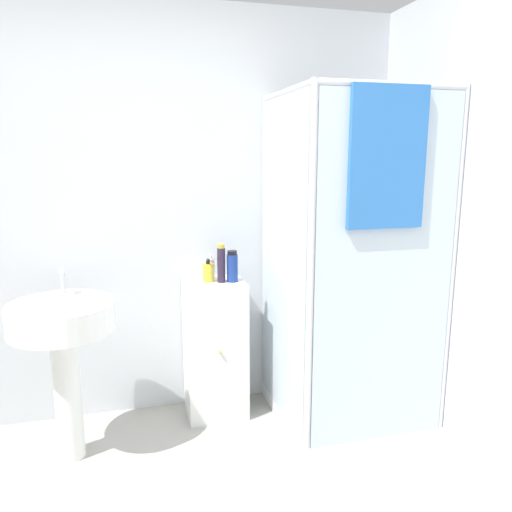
{
  "coord_description": "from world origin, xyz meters",
  "views": [
    {
      "loc": [
        -0.04,
        -1.4,
        1.63
      ],
      "look_at": [
        0.65,
        1.16,
        1.08
      ],
      "focal_mm": 35.0,
      "sensor_mm": 36.0,
      "label": 1
    }
  ],
  "objects_px": {
    "shampoo_bottle_tall_black": "(221,264)",
    "sink": "(63,336)",
    "shampoo_bottle_blue": "(232,267)",
    "soap_dispenser": "(208,272)",
    "lotion_bottle_white": "(211,268)"
  },
  "relations": [
    {
      "from": "sink",
      "to": "shampoo_bottle_tall_black",
      "type": "height_order",
      "value": "shampoo_bottle_tall_black"
    },
    {
      "from": "shampoo_bottle_blue",
      "to": "lotion_bottle_white",
      "type": "relative_size",
      "value": 1.24
    },
    {
      "from": "soap_dispenser",
      "to": "lotion_bottle_white",
      "type": "height_order",
      "value": "lotion_bottle_white"
    },
    {
      "from": "sink",
      "to": "soap_dispenser",
      "type": "height_order",
      "value": "same"
    },
    {
      "from": "shampoo_bottle_tall_black",
      "to": "lotion_bottle_white",
      "type": "distance_m",
      "value": 0.13
    },
    {
      "from": "soap_dispenser",
      "to": "lotion_bottle_white",
      "type": "bearing_deg",
      "value": 66.7
    },
    {
      "from": "soap_dispenser",
      "to": "shampoo_bottle_blue",
      "type": "xyz_separation_m",
      "value": [
        0.14,
        -0.04,
        0.03
      ]
    },
    {
      "from": "lotion_bottle_white",
      "to": "soap_dispenser",
      "type": "bearing_deg",
      "value": -113.3
    },
    {
      "from": "shampoo_bottle_tall_black",
      "to": "sink",
      "type": "bearing_deg",
      "value": -165.06
    },
    {
      "from": "shampoo_bottle_tall_black",
      "to": "shampoo_bottle_blue",
      "type": "relative_size",
      "value": 1.23
    },
    {
      "from": "soap_dispenser",
      "to": "shampoo_bottle_blue",
      "type": "height_order",
      "value": "shampoo_bottle_blue"
    },
    {
      "from": "sink",
      "to": "lotion_bottle_white",
      "type": "relative_size",
      "value": 6.53
    },
    {
      "from": "shampoo_bottle_blue",
      "to": "lotion_bottle_white",
      "type": "distance_m",
      "value": 0.16
    },
    {
      "from": "sink",
      "to": "shampoo_bottle_tall_black",
      "type": "xyz_separation_m",
      "value": [
        0.89,
        0.24,
        0.28
      ]
    },
    {
      "from": "shampoo_bottle_tall_black",
      "to": "soap_dispenser",
      "type": "bearing_deg",
      "value": 154.86
    }
  ]
}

